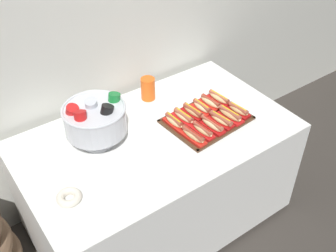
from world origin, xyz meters
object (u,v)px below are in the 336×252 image
(hot_dog_6, at_px, (174,122))
(hot_dog_2, at_px, (212,125))
(hot_dog_5, at_px, (238,110))
(hot_dog_8, at_px, (193,112))
(hot_dog_7, at_px, (184,117))
(donut, at_px, (69,197))
(serving_tray, at_px, (206,120))
(punch_bowl, at_px, (95,119))
(hot_dog_4, at_px, (230,115))
(cup_stack, at_px, (148,89))
(hot_dog_1, at_px, (203,130))
(buffet_table, at_px, (158,177))
(hot_dog_10, at_px, (211,102))
(hot_dog_0, at_px, (193,136))
(hot_dog_9, at_px, (202,107))
(hot_dog_3, at_px, (221,120))
(hot_dog_11, at_px, (219,98))

(hot_dog_6, bearing_deg, hot_dog_2, -43.30)
(hot_dog_5, height_order, hot_dog_8, same)
(hot_dog_7, relative_size, donut, 1.39)
(serving_tray, distance_m, punch_bowl, 0.68)
(hot_dog_4, bearing_deg, hot_dog_6, 155.61)
(hot_dog_6, height_order, punch_bowl, punch_bowl)
(donut, bearing_deg, cup_stack, 32.45)
(hot_dog_1, xyz_separation_m, punch_bowl, (-0.52, 0.29, 0.14))
(hot_dog_4, distance_m, punch_bowl, 0.81)
(hot_dog_1, relative_size, hot_dog_5, 1.03)
(buffet_table, relative_size, hot_dog_4, 8.49)
(hot_dog_10, bearing_deg, hot_dog_6, -175.58)
(hot_dog_0, xyz_separation_m, hot_dog_2, (0.15, 0.01, -0.00))
(buffet_table, bearing_deg, punch_bowl, 157.25)
(hot_dog_2, distance_m, hot_dog_9, 0.18)
(hot_dog_8, bearing_deg, hot_dog_4, -43.30)
(hot_dog_1, xyz_separation_m, hot_dog_9, (0.14, 0.18, 0.00))
(hot_dog_3, bearing_deg, punch_bowl, 157.52)
(hot_dog_6, distance_m, hot_dog_9, 0.23)
(buffet_table, bearing_deg, hot_dog_6, -0.15)
(hot_dog_2, bearing_deg, hot_dog_5, 4.42)
(hot_dog_4, height_order, hot_dog_9, hot_dog_4)
(hot_dog_4, bearing_deg, hot_dog_5, 4.42)
(hot_dog_9, distance_m, hot_dog_11, 0.15)
(buffet_table, distance_m, hot_dog_7, 0.44)
(hot_dog_0, relative_size, hot_dog_10, 1.05)
(hot_dog_9, bearing_deg, hot_dog_4, -61.13)
(hot_dog_7, bearing_deg, hot_dog_8, 4.42)
(buffet_table, relative_size, hot_dog_1, 9.80)
(buffet_table, bearing_deg, hot_dog_11, 3.29)
(hot_dog_6, relative_size, hot_dog_7, 0.92)
(buffet_table, height_order, donut, donut)
(hot_dog_5, height_order, hot_dog_6, hot_dog_6)
(hot_dog_2, height_order, cup_stack, cup_stack)
(hot_dog_3, height_order, hot_dog_8, hot_dog_8)
(hot_dog_8, relative_size, hot_dog_10, 0.99)
(hot_dog_5, relative_size, hot_dog_8, 0.92)
(hot_dog_8, relative_size, hot_dog_11, 1.00)
(buffet_table, distance_m, hot_dog_0, 0.45)
(serving_tray, height_order, donut, donut)
(hot_dog_6, height_order, cup_stack, cup_stack)
(hot_dog_7, bearing_deg, hot_dog_2, -61.13)
(hot_dog_7, distance_m, hot_dog_10, 0.23)
(hot_dog_8, height_order, donut, hot_dog_8)
(hot_dog_1, distance_m, hot_dog_7, 0.17)
(hot_dog_2, distance_m, hot_dog_7, 0.18)
(serving_tray, bearing_deg, buffet_table, 167.86)
(hot_dog_10, bearing_deg, buffet_table, -176.91)
(donut, bearing_deg, hot_dog_10, 10.24)
(hot_dog_0, xyz_separation_m, hot_dog_11, (0.36, 0.19, -0.00))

